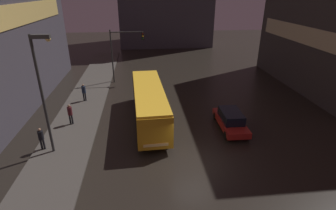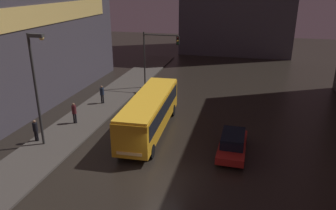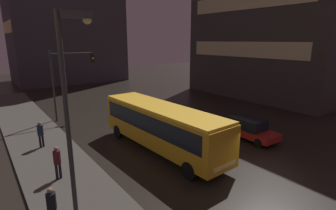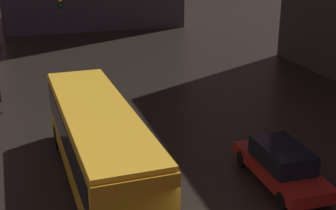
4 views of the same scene
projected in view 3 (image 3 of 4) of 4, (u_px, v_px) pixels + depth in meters
ground_plane at (269, 178)px, 14.22m from camera, size 120.00×120.00×0.00m
sidewalk_left at (49, 155)px, 16.83m from camera, size 4.00×48.00×0.15m
building_right_block at (269, 24)px, 33.57m from camera, size 10.07×19.11×18.63m
building_far_backdrop at (63, 1)px, 45.53m from camera, size 18.07×12.00×27.79m
bus_near at (161, 124)px, 17.31m from camera, size 2.93×10.82×3.09m
car_taxi at (247, 128)px, 19.92m from camera, size 1.96×4.83×1.54m
pedestrian_near at (52, 204)px, 10.08m from camera, size 0.51×0.51×1.69m
pedestrian_mid at (57, 160)px, 13.62m from camera, size 0.46×0.46×1.80m
pedestrian_far at (40, 132)px, 17.71m from camera, size 0.51×0.51×1.80m
traffic_light_main at (68, 73)px, 23.91m from camera, size 4.01×0.35×6.40m
street_lamp_sidewalk at (71, 92)px, 9.37m from camera, size 1.25×0.36×8.13m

